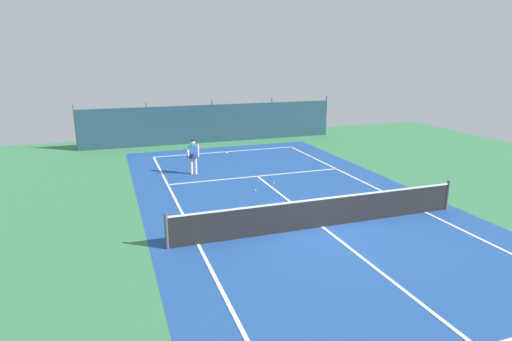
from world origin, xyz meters
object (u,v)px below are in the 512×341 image
at_px(tennis_net, 323,212).
at_px(tennis_player, 193,154).
at_px(tennis_ball_midcourt, 294,203).
at_px(tennis_ball_by_sideline, 255,190).
at_px(parked_car, 236,122).
at_px(tennis_ball_near_player, 274,183).

bearing_deg(tennis_net, tennis_player, 109.27).
relative_size(tennis_ball_midcourt, tennis_ball_by_sideline, 1.00).
height_order(tennis_player, parked_car, parked_car).
bearing_deg(tennis_ball_by_sideline, tennis_player, 119.03).
bearing_deg(tennis_player, tennis_net, 119.47).
distance_m(tennis_ball_near_player, parked_car, 12.64).
distance_m(tennis_player, parked_car, 10.99).
distance_m(tennis_net, parked_car, 17.68).
relative_size(tennis_ball_near_player, parked_car, 0.02).
height_order(tennis_player, tennis_ball_by_sideline, tennis_player).
relative_size(tennis_ball_by_sideline, parked_car, 0.02).
bearing_deg(tennis_ball_near_player, tennis_ball_midcourt, -94.87).
xyz_separation_m(tennis_net, tennis_ball_by_sideline, (-0.81, 4.33, -0.48)).
bearing_deg(tennis_ball_near_player, tennis_ball_by_sideline, -146.03).
bearing_deg(tennis_ball_by_sideline, tennis_net, -79.35).
bearing_deg(parked_car, tennis_ball_midcourt, 77.19).
xyz_separation_m(tennis_ball_near_player, tennis_ball_by_sideline, (-1.10, -0.74, 0.00)).
height_order(tennis_net, tennis_ball_by_sideline, tennis_net).
xyz_separation_m(tennis_player, parked_car, (5.00, 9.79, -0.12)).
distance_m(tennis_ball_midcourt, parked_car, 15.36).
bearing_deg(tennis_player, tennis_ball_midcourt, 127.35).
relative_size(tennis_player, parked_car, 0.38).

